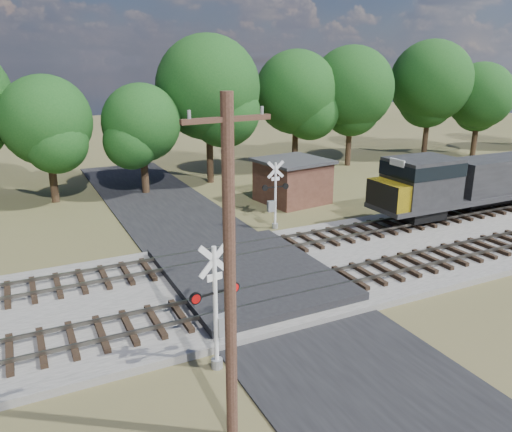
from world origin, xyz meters
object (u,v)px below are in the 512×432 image
utility_pole (230,273)px  equipment_shed (292,180)px  crossing_signal_near (218,317)px  crossing_signal_far (274,201)px

utility_pole → equipment_shed: 24.26m
crossing_signal_near → crossing_signal_far: bearing=46.3°
crossing_signal_far → utility_pole: size_ratio=0.46×
crossing_signal_near → utility_pole: 4.47m
crossing_signal_far → equipment_shed: size_ratio=0.81×
crossing_signal_near → utility_pole: size_ratio=0.49×
crossing_signal_far → utility_pole: 18.08m
crossing_signal_near → utility_pole: bearing=-114.4°
crossing_signal_near → crossing_signal_far: 14.65m
crossing_signal_far → crossing_signal_near: bearing=61.4°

